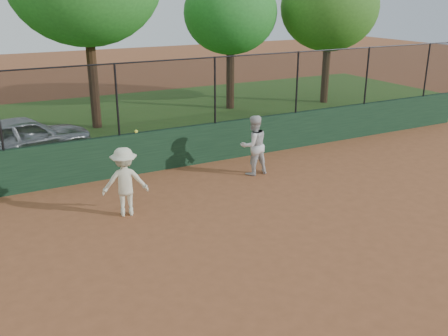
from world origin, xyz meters
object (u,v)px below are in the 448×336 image
player_second (254,145)px  player_main (125,182)px  parked_car (23,138)px  tree_4 (330,7)px  tree_3 (231,13)px

player_second → player_main: 4.21m
parked_car → player_main: size_ratio=1.96×
parked_car → tree_4: 14.55m
parked_car → player_second: bearing=-140.6°
tree_4 → tree_3: bearing=168.4°
player_second → player_main: bearing=13.0°
player_second → tree_3: bearing=-115.1°
parked_car → tree_3: (9.24, 3.58, 3.44)m
player_second → player_main: player_main is taller
player_second → tree_3: (3.58, 7.99, 3.28)m
tree_3 → parked_car: bearing=-158.8°
tree_3 → player_main: bearing=-130.4°
player_second → tree_4: tree_4 is taller
player_second → player_main: size_ratio=0.81×
player_main → tree_4: (12.27, 8.06, 3.53)m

